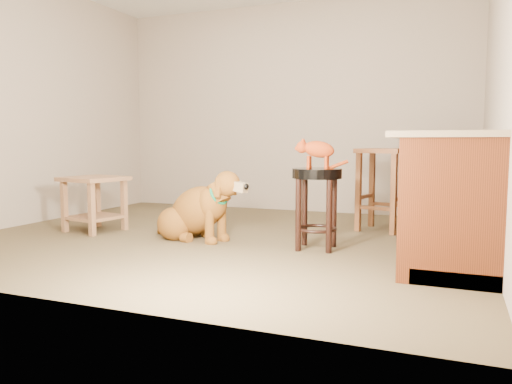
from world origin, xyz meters
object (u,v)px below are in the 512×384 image
at_px(padded_stool, 317,192).
at_px(wood_stool, 382,188).
at_px(golden_retriever, 198,212).
at_px(tabby_kitten, 316,150).
at_px(side_table, 94,195).

xyz_separation_m(padded_stool, wood_stool, (0.38, 1.08, -0.05)).
height_order(golden_retriever, tabby_kitten, tabby_kitten).
relative_size(wood_stool, golden_retriever, 0.79).
height_order(side_table, golden_retriever, golden_retriever).
bearing_deg(padded_stool, side_table, 179.97).
xyz_separation_m(padded_stool, golden_retriever, (-1.09, -0.01, -0.22)).
xyz_separation_m(wood_stool, tabby_kitten, (-0.39, -1.08, 0.38)).
height_order(padded_stool, tabby_kitten, tabby_kitten).
bearing_deg(side_table, tabby_kitten, -0.02).
bearing_deg(wood_stool, tabby_kitten, -109.88).
xyz_separation_m(wood_stool, side_table, (-2.61, -1.08, -0.07)).
height_order(padded_stool, side_table, padded_stool).
relative_size(side_table, tabby_kitten, 1.42).
relative_size(padded_stool, tabby_kitten, 1.55).
bearing_deg(golden_retriever, side_table, -167.53).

